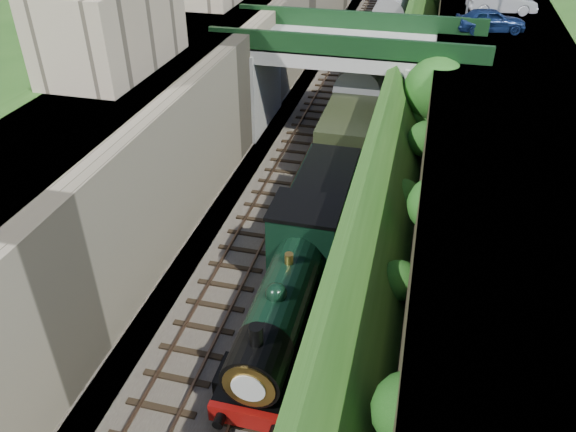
{
  "coord_description": "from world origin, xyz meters",
  "views": [
    {
      "loc": [
        5.12,
        -10.04,
        16.02
      ],
      "look_at": [
        0.0,
        10.24,
        2.21
      ],
      "focal_mm": 35.0,
      "sensor_mm": 36.0,
      "label": 1
    }
  ],
  "objects": [
    {
      "name": "locomotive",
      "position": [
        1.2,
        5.47,
        1.89
      ],
      "size": [
        3.1,
        10.22,
        3.83
      ],
      "color": "black",
      "rests_on": "trackbed"
    },
    {
      "name": "coach_front",
      "position": [
        1.2,
        25.44,
        2.05
      ],
      "size": [
        2.9,
        18.0,
        3.7
      ],
      "color": "black",
      "rests_on": "trackbed"
    },
    {
      "name": "car_blue",
      "position": [
        8.58,
        27.77,
        6.97
      ],
      "size": [
        4.54,
        2.69,
        1.45
      ],
      "primitive_type": "imported",
      "rotation": [
        0.0,
        0.0,
        1.82
      ],
      "color": "#11234D",
      "rests_on": "street_plateau_right"
    },
    {
      "name": "track_right",
      "position": [
        1.2,
        20.0,
        0.25
      ],
      "size": [
        2.5,
        90.0,
        0.2
      ],
      "color": "black",
      "rests_on": "trackbed"
    },
    {
      "name": "tender",
      "position": [
        1.2,
        12.84,
        1.62
      ],
      "size": [
        2.7,
        6.0,
        3.05
      ],
      "color": "black",
      "rests_on": "trackbed"
    },
    {
      "name": "retaining_wall",
      "position": [
        -5.5,
        20.0,
        3.5
      ],
      "size": [
        1.0,
        90.0,
        7.0
      ],
      "primitive_type": "cube",
      "color": "#756B56",
      "rests_on": "ground"
    },
    {
      "name": "track_left",
      "position": [
        -2.0,
        20.0,
        0.25
      ],
      "size": [
        2.5,
        90.0,
        0.2
      ],
      "color": "black",
      "rests_on": "trackbed"
    },
    {
      "name": "road_bridge",
      "position": [
        0.94,
        24.0,
        4.08
      ],
      "size": [
        16.0,
        6.4,
        7.25
      ],
      "color": "gray",
      "rests_on": "ground"
    },
    {
      "name": "tree",
      "position": [
        5.91,
        20.8,
        4.65
      ],
      "size": [
        3.6,
        3.8,
        6.6
      ],
      "color": "black",
      "rests_on": "ground"
    },
    {
      "name": "building_near",
      "position": [
        -9.5,
        14.0,
        9.0
      ],
      "size": [
        4.0,
        8.0,
        4.0
      ],
      "primitive_type": "cube",
      "color": "gray",
      "rests_on": "street_plateau_left"
    },
    {
      "name": "coach_middle",
      "position": [
        1.2,
        44.24,
        2.05
      ],
      "size": [
        2.9,
        18.0,
        3.7
      ],
      "color": "black",
      "rests_on": "trackbed"
    },
    {
      "name": "street_plateau_right",
      "position": [
        9.5,
        20.0,
        3.12
      ],
      "size": [
        8.0,
        90.0,
        6.25
      ],
      "primitive_type": "cube",
      "color": "#262628",
      "rests_on": "ground"
    },
    {
      "name": "trackbed",
      "position": [
        0.0,
        20.0,
        0.1
      ],
      "size": [
        10.0,
        90.0,
        0.2
      ],
      "primitive_type": "cube",
      "color": "#473F38",
      "rests_on": "ground"
    },
    {
      "name": "car_silver",
      "position": [
        9.57,
        32.88,
        7.01
      ],
      "size": [
        4.81,
        2.47,
        1.51
      ],
      "primitive_type": "imported",
      "rotation": [
        0.0,
        0.0,
        1.77
      ],
      "color": "#ABABB0",
      "rests_on": "street_plateau_right"
    },
    {
      "name": "embankment_slope",
      "position": [
        4.99,
        19.4,
        2.76
      ],
      "size": [
        4.52,
        90.0,
        6.38
      ],
      "color": "#1E4714",
      "rests_on": "ground"
    },
    {
      "name": "street_plateau_left",
      "position": [
        -9.0,
        20.0,
        3.5
      ],
      "size": [
        6.0,
        90.0,
        7.0
      ],
      "primitive_type": "cube",
      "color": "#262628",
      "rests_on": "ground"
    }
  ]
}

